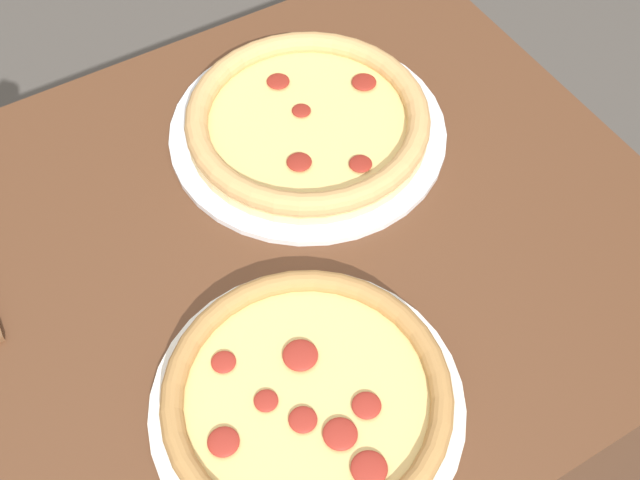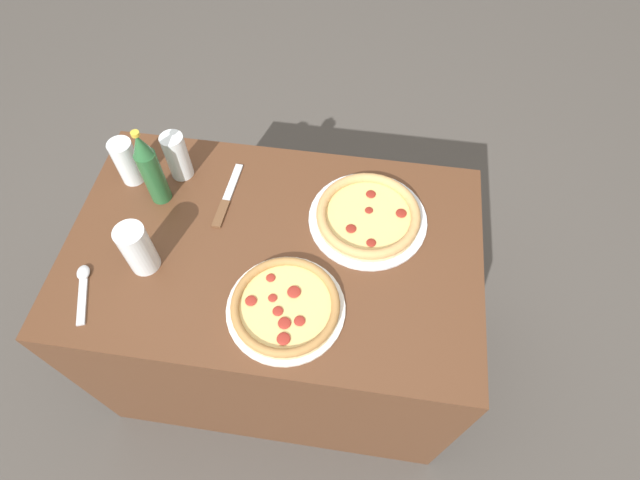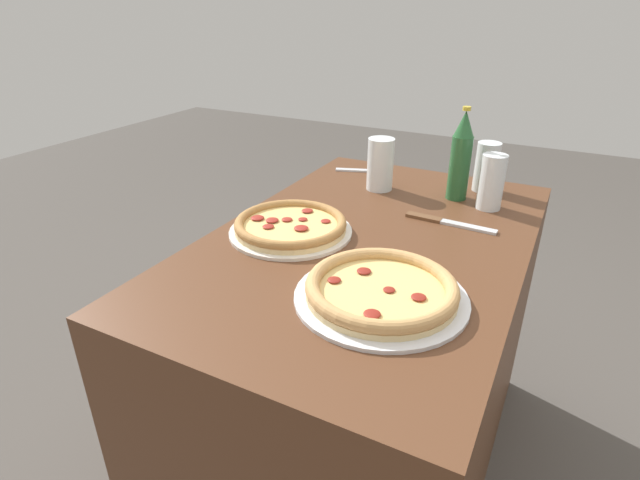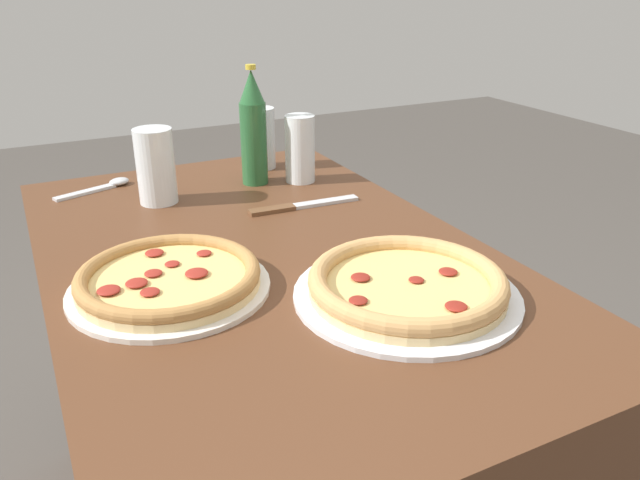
# 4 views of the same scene
# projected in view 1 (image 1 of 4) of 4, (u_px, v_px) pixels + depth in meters

# --- Properties ---
(table) EXTENTS (1.12, 0.70, 0.75)m
(table) POSITION_uv_depth(u_px,v_px,m) (205.00, 437.00, 1.13)
(table) COLOR #56331E
(table) RESTS_ON ground_plane
(pizza_salami) EXTENTS (0.33, 0.33, 0.04)m
(pizza_salami) POSITION_uv_depth(u_px,v_px,m) (308.00, 122.00, 0.94)
(pizza_salami) COLOR silver
(pizza_salami) RESTS_ON table
(pizza_margherita) EXTENTS (0.30, 0.30, 0.04)m
(pizza_margherita) POSITION_uv_depth(u_px,v_px,m) (307.00, 399.00, 0.74)
(pizza_margherita) COLOR silver
(pizza_margherita) RESTS_ON table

